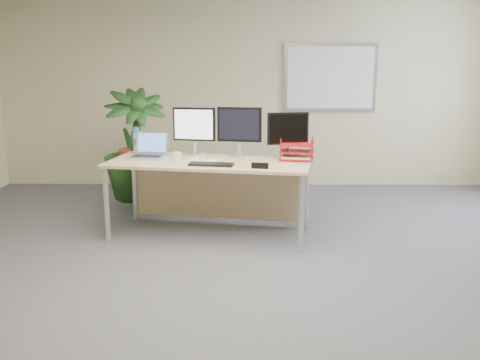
{
  "coord_description": "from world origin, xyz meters",
  "views": [
    {
      "loc": [
        0.03,
        -3.68,
        1.78
      ],
      "look_at": [
        -0.02,
        0.35,
        0.88
      ],
      "focal_mm": 40.0,
      "sensor_mm": 36.0,
      "label": 1
    }
  ],
  "objects_px": {
    "monitor_right": "(239,128)",
    "desk": "(212,175)",
    "floor_plant": "(135,150)",
    "laptop": "(149,151)",
    "monitor_left": "(194,128)"
  },
  "relations": [
    {
      "from": "desk",
      "to": "laptop",
      "type": "relative_size",
      "value": 5.29
    },
    {
      "from": "monitor_right",
      "to": "monitor_left",
      "type": "bearing_deg",
      "value": 169.62
    },
    {
      "from": "monitor_right",
      "to": "floor_plant",
      "type": "bearing_deg",
      "value": 152.41
    },
    {
      "from": "floor_plant",
      "to": "laptop",
      "type": "xyz_separation_m",
      "value": [
        0.29,
        -0.69,
        0.1
      ]
    },
    {
      "from": "floor_plant",
      "to": "laptop",
      "type": "height_order",
      "value": "floor_plant"
    },
    {
      "from": "monitor_left",
      "to": "monitor_right",
      "type": "distance_m",
      "value": 0.5
    },
    {
      "from": "floor_plant",
      "to": "laptop",
      "type": "bearing_deg",
      "value": -66.85
    },
    {
      "from": "floor_plant",
      "to": "monitor_left",
      "type": "bearing_deg",
      "value": -36.46
    },
    {
      "from": "monitor_left",
      "to": "laptop",
      "type": "height_order",
      "value": "monitor_left"
    },
    {
      "from": "laptop",
      "to": "monitor_left",
      "type": "bearing_deg",
      "value": 14.66
    },
    {
      "from": "floor_plant",
      "to": "laptop",
      "type": "relative_size",
      "value": 3.68
    },
    {
      "from": "monitor_right",
      "to": "desk",
      "type": "bearing_deg",
      "value": -151.9
    },
    {
      "from": "desk",
      "to": "laptop",
      "type": "distance_m",
      "value": 0.72
    },
    {
      "from": "floor_plant",
      "to": "monitor_right",
      "type": "bearing_deg",
      "value": -27.59
    },
    {
      "from": "desk",
      "to": "monitor_right",
      "type": "relative_size",
      "value": 4.13
    }
  ]
}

